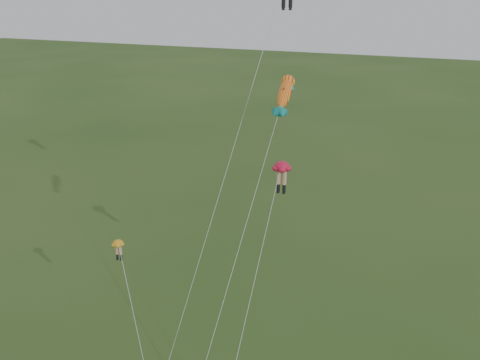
% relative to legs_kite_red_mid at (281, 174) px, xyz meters
% --- Properties ---
extents(legs_kite_red_mid, '(1.29, 11.06, 12.91)m').
position_rel_legs_kite_red_mid_xyz_m(legs_kite_red_mid, '(0.00, 0.00, 0.00)').
color(legs_kite_red_mid, red).
rests_on(legs_kite_red_mid, ground).
extents(legs_kite_yellow, '(5.81, 6.31, 7.62)m').
position_rel_legs_kite_red_mid_xyz_m(legs_kite_yellow, '(-9.70, -4.44, -5.31)').
color(legs_kite_yellow, gold).
rests_on(legs_kite_yellow, ground).
extents(fish_kite, '(3.38, 10.56, 18.67)m').
position_rel_legs_kite_red_mid_xyz_m(fish_kite, '(0.15, -0.20, 5.24)').
color(fish_kite, '#F6AC1F').
rests_on(fish_kite, ground).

